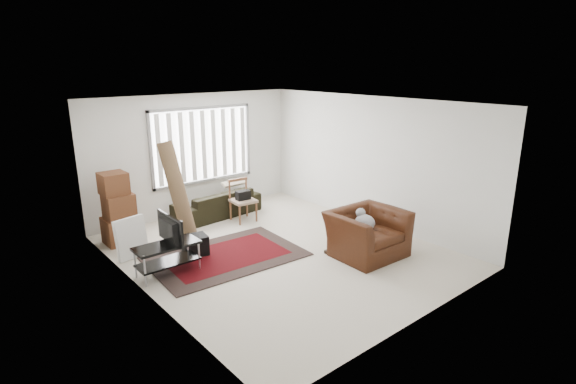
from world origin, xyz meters
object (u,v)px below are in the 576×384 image
tv_stand (167,253)px  side_chair (243,198)px  moving_boxes (118,211)px  sofa (217,199)px  armchair (367,230)px

tv_stand → side_chair: side_chair is taller
moving_boxes → sofa: bearing=4.5°
armchair → moving_boxes: bearing=135.3°
tv_stand → armchair: bearing=-27.2°
moving_boxes → tv_stand: bearing=-86.5°
tv_stand → armchair: size_ratio=0.80×
side_chair → tv_stand: bearing=-145.8°
tv_stand → sofa: sofa is taller
side_chair → armchair: size_ratio=0.70×
tv_stand → side_chair: 2.78m
moving_boxes → armchair: 4.67m
moving_boxes → armchair: (3.19, -3.41, -0.17)m
tv_stand → armchair: armchair is taller
tv_stand → side_chair: size_ratio=1.14×
side_chair → armchair: bearing=-72.5°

